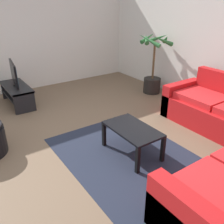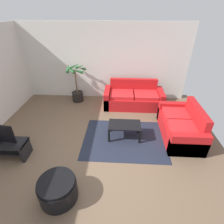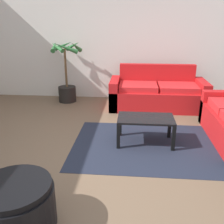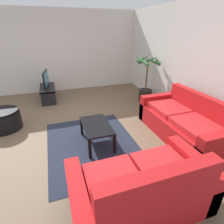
% 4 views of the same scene
% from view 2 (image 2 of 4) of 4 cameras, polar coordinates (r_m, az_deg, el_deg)
% --- Properties ---
extents(ground_plane, '(6.60, 6.60, 0.00)m').
position_cam_2_polar(ground_plane, '(4.48, -5.74, -12.05)').
color(ground_plane, brown).
extents(wall_back, '(6.00, 0.06, 2.70)m').
position_cam_2_polar(wall_back, '(6.45, -2.43, 16.12)').
color(wall_back, silver).
rests_on(wall_back, ground).
extents(couch_main, '(2.04, 0.90, 0.90)m').
position_cam_2_polar(couch_main, '(6.15, 7.12, 4.57)').
color(couch_main, red).
rests_on(couch_main, ground).
extents(couch_loveseat, '(0.90, 1.69, 0.90)m').
position_cam_2_polar(couch_loveseat, '(5.04, 21.94, -4.45)').
color(couch_loveseat, red).
rests_on(couch_loveseat, ground).
extents(tv_stand, '(1.10, 0.45, 0.42)m').
position_cam_2_polar(tv_stand, '(4.83, -32.43, -9.75)').
color(tv_stand, black).
rests_on(tv_stand, ground).
extents(coffee_table, '(0.85, 0.50, 0.42)m').
position_cam_2_polar(coffee_table, '(4.60, 4.22, -4.78)').
color(coffee_table, black).
rests_on(coffee_table, ground).
extents(area_rug, '(2.20, 1.70, 0.01)m').
position_cam_2_polar(area_rug, '(4.74, 4.06, -8.93)').
color(area_rug, '#1E2333').
rests_on(area_rug, ground).
extents(potted_palm, '(0.68, 0.77, 1.42)m').
position_cam_2_polar(potted_palm, '(6.47, -11.59, 7.94)').
color(potted_palm, black).
rests_on(potted_palm, ground).
extents(ottoman, '(0.71, 0.71, 0.45)m').
position_cam_2_polar(ottoman, '(3.59, -17.61, -23.37)').
color(ottoman, black).
rests_on(ottoman, ground).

